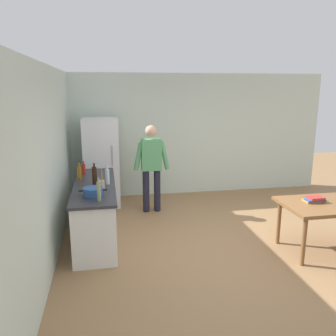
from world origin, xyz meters
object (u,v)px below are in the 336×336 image
(refrigerator, at_px, (101,163))
(book_stack, at_px, (314,199))
(dining_table, at_px, (330,208))
(cooking_pot, at_px, (93,192))
(person, at_px, (151,163))
(bottle_water_clear, at_px, (107,176))
(bottle_oil_amber, at_px, (79,173))
(bottle_sauce_red, at_px, (84,169))
(bottle_vinegar_tall, at_px, (99,191))
(bottle_wine_dark, at_px, (95,175))
(utensil_jar, at_px, (101,184))

(refrigerator, height_order, book_stack, refrigerator)
(dining_table, xyz_separation_m, cooking_pot, (-3.40, 0.48, 0.29))
(person, xyz_separation_m, bottle_water_clear, (-0.84, -1.09, 0.05))
(person, height_order, bottle_oil_amber, person)
(bottle_water_clear, bearing_deg, bottle_sauce_red, 118.90)
(person, relative_size, bottle_vinegar_tall, 5.31)
(person, bearing_deg, bottle_vinegar_tall, -116.95)
(refrigerator, distance_m, bottle_wine_dark, 1.62)
(cooking_pot, bearing_deg, bottle_water_clear, 70.31)
(bottle_vinegar_tall, height_order, book_stack, bottle_vinegar_tall)
(bottle_oil_amber, xyz_separation_m, bottle_sauce_red, (0.05, 0.35, -0.02))
(dining_table, bearing_deg, utensil_jar, 166.78)
(bottle_vinegar_tall, xyz_separation_m, book_stack, (3.10, -0.17, -0.25))
(dining_table, relative_size, utensil_jar, 4.37)
(utensil_jar, bearing_deg, bottle_water_clear, 70.91)
(refrigerator, distance_m, bottle_sauce_red, 0.97)
(utensil_jar, height_order, bottle_vinegar_tall, same)
(refrigerator, xyz_separation_m, bottle_water_clear, (0.11, -1.65, 0.13))
(cooking_pot, xyz_separation_m, bottle_vinegar_tall, (0.09, -0.23, 0.08))
(person, bearing_deg, utensil_jar, -124.43)
(cooking_pot, relative_size, bottle_sauce_red, 1.67)
(person, height_order, bottle_sauce_red, person)
(person, bearing_deg, bottle_oil_amber, -151.29)
(bottle_oil_amber, xyz_separation_m, bottle_wine_dark, (0.26, -0.35, 0.03))
(bottle_vinegar_tall, distance_m, bottle_sauce_red, 1.56)
(refrigerator, distance_m, bottle_oil_amber, 1.32)
(utensil_jar, distance_m, bottle_wine_dark, 0.34)
(utensil_jar, relative_size, bottle_oil_amber, 1.14)
(cooking_pot, bearing_deg, refrigerator, 87.42)
(cooking_pot, height_order, utensil_jar, utensil_jar)
(bottle_oil_amber, xyz_separation_m, bottle_water_clear, (0.45, -0.38, 0.01))
(bottle_wine_dark, bearing_deg, bottle_vinegar_tall, -84.77)
(book_stack, bearing_deg, refrigerator, 139.71)
(bottle_water_clear, height_order, bottle_sauce_red, bottle_water_clear)
(bottle_oil_amber, distance_m, bottle_sauce_red, 0.35)
(dining_table, bearing_deg, person, 137.59)
(cooking_pot, bearing_deg, dining_table, -8.01)
(utensil_jar, xyz_separation_m, book_stack, (3.08, -0.69, -0.19))
(refrigerator, distance_m, person, 1.10)
(utensil_jar, relative_size, book_stack, 1.13)
(cooking_pot, bearing_deg, utensil_jar, 69.74)
(utensil_jar, relative_size, bottle_water_clear, 1.07)
(dining_table, height_order, utensil_jar, utensil_jar)
(cooking_pot, distance_m, bottle_wine_dark, 0.61)
(person, relative_size, utensil_jar, 5.31)
(cooking_pot, height_order, bottle_vinegar_tall, bottle_vinegar_tall)
(bottle_wine_dark, bearing_deg, bottle_water_clear, -9.22)
(utensil_jar, distance_m, bottle_water_clear, 0.30)
(person, distance_m, bottle_oil_amber, 1.48)
(refrigerator, xyz_separation_m, dining_table, (3.30, -2.70, -0.23))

